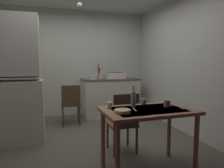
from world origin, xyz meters
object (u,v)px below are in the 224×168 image
object	(u,v)px
chair_far_side	(123,122)
serving_bowl_wide	(122,111)
hand_pump	(99,72)
mug_tall	(109,105)
sink_basin	(115,75)
glass_bottle	(133,99)
hutch_cabinet	(12,85)
chair_by_counter	(71,103)
mixing_bowl_counter	(92,77)
dining_table	(148,119)

from	to	relation	value
chair_far_side	serving_bowl_wide	size ratio (longest dim) A/B	4.83
hand_pump	mug_tall	xyz separation A→B (m)	(-0.48, -2.57, -0.29)
sink_basin	glass_bottle	distance (m)	2.59
hutch_cabinet	chair_by_counter	world-z (taller)	hutch_cabinet
chair_far_side	mixing_bowl_counter	bearing A→B (deg)	91.08
glass_bottle	chair_far_side	bearing A→B (deg)	88.31
serving_bowl_wide	glass_bottle	size ratio (longest dim) A/B	0.71
mixing_bowl_counter	serving_bowl_wide	distance (m)	2.75
mug_tall	dining_table	bearing A→B (deg)	-22.48
sink_basin	chair_far_side	distance (m)	2.28
hutch_cabinet	sink_basin	xyz separation A→B (m)	(2.15, 1.30, 0.03)
sink_basin	dining_table	distance (m)	2.76
glass_bottle	hand_pump	bearing A→B (deg)	86.40
chair_by_counter	sink_basin	bearing A→B (deg)	25.52
chair_far_side	chair_by_counter	bearing A→B (deg)	110.80
hand_pump	mixing_bowl_counter	xyz separation A→B (m)	(-0.19, -0.10, -0.12)
chair_far_side	dining_table	bearing A→B (deg)	-79.24
mixing_bowl_counter	dining_table	distance (m)	2.68
mixing_bowl_counter	sink_basin	bearing A→B (deg)	4.79
hand_pump	chair_by_counter	bearing A→B (deg)	-141.51
sink_basin	hand_pump	xyz separation A→B (m)	(-0.41, 0.05, 0.09)
mixing_bowl_counter	serving_bowl_wide	size ratio (longest dim) A/B	1.23
hutch_cabinet	dining_table	xyz separation A→B (m)	(1.70, -1.41, -0.32)
hutch_cabinet	glass_bottle	world-z (taller)	hutch_cabinet
mug_tall	hutch_cabinet	bearing A→B (deg)	135.96
mug_tall	glass_bottle	size ratio (longest dim) A/B	0.29
hutch_cabinet	mug_tall	xyz separation A→B (m)	(1.27, -1.23, -0.16)
chair_by_counter	serving_bowl_wide	distance (m)	2.28
hutch_cabinet	chair_by_counter	bearing A→B (deg)	36.99
hand_pump	mug_tall	distance (m)	2.63
hutch_cabinet	mug_tall	distance (m)	1.77
hutch_cabinet	serving_bowl_wide	bearing A→B (deg)	-47.78
sink_basin	dining_table	size ratio (longest dim) A/B	0.40
hand_pump	serving_bowl_wide	size ratio (longest dim) A/B	2.10
sink_basin	chair_by_counter	bearing A→B (deg)	-154.48
sink_basin	mixing_bowl_counter	distance (m)	0.60
sink_basin	mug_tall	bearing A→B (deg)	-109.25
mug_tall	chair_far_side	bearing A→B (deg)	49.77
sink_basin	mug_tall	world-z (taller)	sink_basin
chair_far_side	glass_bottle	bearing A→B (deg)	-91.69
sink_basin	serving_bowl_wide	bearing A→B (deg)	-106.14
hutch_cabinet	dining_table	size ratio (longest dim) A/B	1.89
sink_basin	hand_pump	world-z (taller)	hand_pump
hand_pump	dining_table	distance (m)	2.79
chair_by_counter	hutch_cabinet	bearing A→B (deg)	-143.01
sink_basin	chair_by_counter	world-z (taller)	sink_basin
mixing_bowl_counter	chair_far_side	distance (m)	2.15
dining_table	chair_by_counter	xyz separation A→B (m)	(-0.71, 2.15, -0.19)
chair_by_counter	mixing_bowl_counter	bearing A→B (deg)	41.81
hutch_cabinet	chair_far_side	bearing A→B (deg)	-27.88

